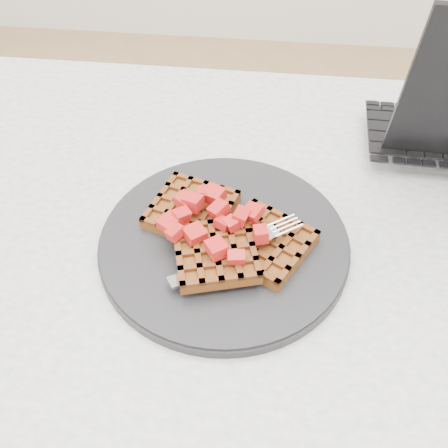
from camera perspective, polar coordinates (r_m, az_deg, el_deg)
table at (r=0.72m, az=5.68°, el=-7.95°), size 1.20×0.80×0.75m
plate at (r=0.61m, az=0.00°, el=-2.03°), size 0.31×0.31×0.02m
waffles at (r=0.60m, az=-0.03°, el=-1.10°), size 0.22×0.19×0.03m
strawberry_pile at (r=0.58m, az=0.00°, el=0.94°), size 0.15×0.15×0.02m
fork at (r=0.58m, az=2.48°, el=-3.37°), size 0.16×0.12×0.02m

